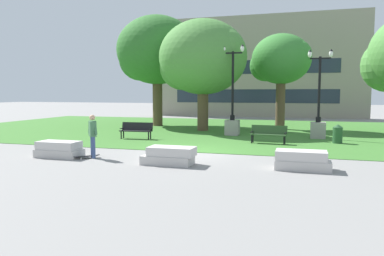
% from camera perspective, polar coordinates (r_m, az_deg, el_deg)
% --- Properties ---
extents(ground_plane, '(140.00, 140.00, 0.00)m').
position_cam_1_polar(ground_plane, '(16.14, -0.41, -3.74)').
color(ground_plane, gray).
extents(grass_lawn, '(40.00, 20.00, 0.02)m').
position_cam_1_polar(grass_lawn, '(25.79, 6.11, -0.30)').
color(grass_lawn, '#3D752D').
rests_on(grass_lawn, ground).
extents(concrete_block_center, '(1.80, 0.90, 0.64)m').
position_cam_1_polar(concrete_block_center, '(15.84, -19.59, -3.11)').
color(concrete_block_center, '#BCB7B2').
rests_on(concrete_block_center, ground).
extents(concrete_block_left, '(1.88, 0.90, 0.64)m').
position_cam_1_polar(concrete_block_left, '(13.46, -3.46, -4.27)').
color(concrete_block_left, '#BCB7B2').
rests_on(concrete_block_left, ground).
extents(concrete_block_right, '(1.80, 0.90, 0.64)m').
position_cam_1_polar(concrete_block_right, '(13.07, 16.42, -4.78)').
color(concrete_block_right, '#BCB7B2').
rests_on(concrete_block_right, ground).
extents(person_skateboarder, '(0.63, 0.47, 1.71)m').
position_cam_1_polar(person_skateboarder, '(15.16, -14.90, -0.84)').
color(person_skateboarder, '#384C7A').
rests_on(person_skateboarder, ground).
extents(skateboard, '(0.88, 0.84, 0.14)m').
position_cam_1_polar(skateboard, '(15.24, -15.82, -4.17)').
color(skateboard, black).
rests_on(skateboard, ground).
extents(park_bench_near_left, '(1.82, 0.62, 0.90)m').
position_cam_1_polar(park_bench_near_left, '(20.90, -8.46, -0.21)').
color(park_bench_near_left, black).
rests_on(park_bench_near_left, grass_lawn).
extents(park_bench_near_right, '(1.84, 0.68, 0.90)m').
position_cam_1_polar(park_bench_near_right, '(19.18, 11.59, -0.77)').
color(park_bench_near_right, '#284723').
rests_on(park_bench_near_right, grass_lawn).
extents(lamp_post_right, '(1.32, 0.80, 5.38)m').
position_cam_1_polar(lamp_post_right, '(22.58, 6.17, 1.66)').
color(lamp_post_right, gray).
rests_on(lamp_post_right, grass_lawn).
extents(lamp_post_left, '(1.32, 0.80, 4.92)m').
position_cam_1_polar(lamp_post_left, '(22.02, 18.68, 1.11)').
color(lamp_post_left, gray).
rests_on(lamp_post_left, grass_lawn).
extents(tree_near_left, '(6.12, 5.83, 7.37)m').
position_cam_1_polar(tree_near_left, '(25.25, 1.54, 10.58)').
color(tree_near_left, brown).
rests_on(tree_near_left, grass_lawn).
extents(tree_far_left, '(6.42, 6.11, 8.37)m').
position_cam_1_polar(tree_far_left, '(29.20, -5.46, 11.57)').
color(tree_far_left, brown).
rests_on(tree_far_left, grass_lawn).
extents(tree_near_right, '(4.25, 4.05, 6.58)m').
position_cam_1_polar(tree_near_right, '(26.89, 13.35, 10.00)').
color(tree_near_right, brown).
rests_on(tree_near_right, grass_lawn).
extents(trash_bin, '(0.49, 0.49, 0.96)m').
position_cam_1_polar(trash_bin, '(20.24, 21.30, -0.81)').
color(trash_bin, '#234C28').
rests_on(trash_bin, grass_lawn).
extents(building_facade_distant, '(22.39, 1.03, 10.52)m').
position_cam_1_polar(building_facade_distant, '(40.14, 9.53, 9.18)').
color(building_facade_distant, gray).
rests_on(building_facade_distant, ground).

